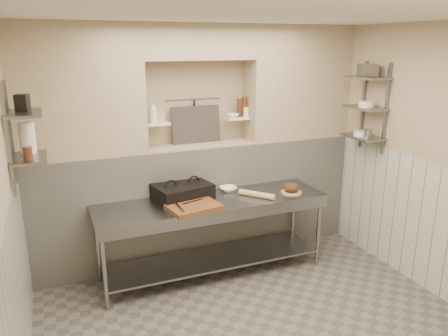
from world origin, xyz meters
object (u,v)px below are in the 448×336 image
bottle_soap (153,112)px  prep_table (213,222)px  rolling_pin (257,194)px  bread_loaf (291,187)px  cutting_board (194,207)px  panini_press (182,191)px  mixing_bowl (228,189)px  bowl_alcove (233,116)px  jug_left (27,138)px

bottle_soap → prep_table: bearing=-49.4°
prep_table → rolling_pin: (0.51, -0.08, 0.29)m
prep_table → bread_loaf: bread_loaf is taller
cutting_board → panini_press: bearing=91.6°
prep_table → mixing_bowl: mixing_bowl is taller
bread_loaf → rolling_pin: bearing=177.6°
bread_loaf → bottle_soap: bottle_soap is taller
prep_table → bread_loaf: (0.95, -0.10, 0.33)m
prep_table → rolling_pin: bearing=-9.2°
mixing_bowl → bottle_soap: (-0.78, 0.33, 0.91)m
panini_press → bottle_soap: bottle_soap is taller
bottle_soap → mixing_bowl: bearing=-23.0°
panini_press → cutting_board: 0.38m
bottle_soap → bowl_alcove: (0.97, -0.01, -0.10)m
prep_table → mixing_bowl: bearing=39.5°
rolling_pin → jug_left: 2.44m
panini_press → bowl_alcove: size_ratio=4.55×
prep_table → bowl_alcove: 1.32m
bottle_soap → bowl_alcove: bottle_soap is taller
prep_table → bowl_alcove: (0.48, 0.57, 1.09)m
bottle_soap → cutting_board: bearing=-73.7°
prep_table → mixing_bowl: size_ratio=12.98×
mixing_bowl → jug_left: bearing=-173.9°
bread_loaf → bottle_soap: size_ratio=0.74×
cutting_board → mixing_bowl: size_ratio=2.66×
bread_loaf → jug_left: 2.85m
mixing_bowl → rolling_pin: bearing=-56.3°
mixing_bowl → jug_left: jug_left is taller
mixing_bowl → bowl_alcove: bearing=59.4°
prep_table → jug_left: bearing=179.5°
panini_press → jug_left: size_ratio=2.42×
prep_table → panini_press: (-0.28, 0.20, 0.34)m
mixing_bowl → rolling_pin: size_ratio=0.47×
prep_table → cutting_board: 0.43m
prep_table → bread_loaf: 1.01m
mixing_bowl → jug_left: 2.25m
cutting_board → mixing_bowl: mixing_bowl is taller
cutting_board → bottle_soap: size_ratio=2.16×
rolling_pin → jug_left: bearing=177.5°
mixing_bowl → panini_press: bearing=-176.1°
mixing_bowl → bowl_alcove: (0.19, 0.33, 0.81)m
mixing_bowl → bowl_alcove: bowl_alcove is taller
prep_table → cutting_board: cutting_board is taller
jug_left → rolling_pin: bearing=-2.5°
mixing_bowl → cutting_board: bearing=-143.9°
cutting_board → bowl_alcove: (0.76, 0.74, 0.81)m
mixing_bowl → rolling_pin: 0.39m
rolling_pin → jug_left: (-2.30, 0.10, 0.82)m
panini_press → rolling_pin: size_ratio=1.59×
bowl_alcove → cutting_board: bearing=-135.8°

